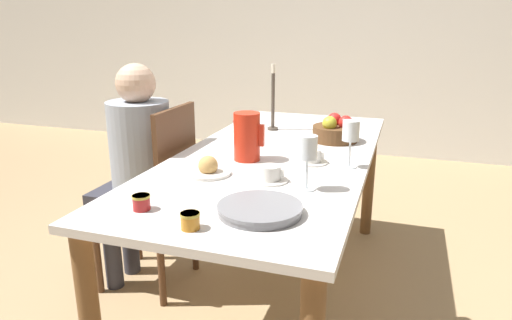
% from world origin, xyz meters
% --- Properties ---
extents(ground_plane, '(20.00, 20.00, 0.00)m').
position_xyz_m(ground_plane, '(0.00, 0.00, 0.00)').
color(ground_plane, tan).
extents(wall_back, '(10.00, 0.06, 2.60)m').
position_xyz_m(wall_back, '(0.00, 2.93, 1.30)').
color(wall_back, white).
rests_on(wall_back, ground_plane).
extents(dining_table, '(0.86, 1.96, 0.77)m').
position_xyz_m(dining_table, '(0.00, 0.00, 0.67)').
color(dining_table, silver).
rests_on(dining_table, ground_plane).
extents(chair_person_side, '(0.42, 0.42, 0.96)m').
position_xyz_m(chair_person_side, '(-0.61, -0.06, 0.50)').
color(chair_person_side, '#51331E').
rests_on(chair_person_side, ground_plane).
extents(person_seated, '(0.39, 0.41, 1.17)m').
position_xyz_m(person_seated, '(-0.70, -0.09, 0.69)').
color(person_seated, '#33333D').
rests_on(person_seated, ground_plane).
extents(red_pitcher, '(0.14, 0.12, 0.21)m').
position_xyz_m(red_pitcher, '(-0.09, -0.14, 0.88)').
color(red_pitcher, red).
rests_on(red_pitcher, dining_table).
extents(wine_glass_water, '(0.07, 0.07, 0.20)m').
position_xyz_m(wine_glass_water, '(0.35, -0.11, 0.92)').
color(wine_glass_water, white).
rests_on(wine_glass_water, dining_table).
extents(wine_glass_juice, '(0.07, 0.07, 0.20)m').
position_xyz_m(wine_glass_juice, '(0.24, -0.43, 0.92)').
color(wine_glass_juice, white).
rests_on(wine_glass_juice, dining_table).
extents(teacup_near_person, '(0.14, 0.14, 0.06)m').
position_xyz_m(teacup_near_person, '(0.09, -0.39, 0.80)').
color(teacup_near_person, silver).
rests_on(teacup_near_person, dining_table).
extents(teacup_across, '(0.14, 0.14, 0.06)m').
position_xyz_m(teacup_across, '(0.19, -0.10, 0.80)').
color(teacup_across, silver).
rests_on(teacup_across, dining_table).
extents(serving_tray, '(0.27, 0.27, 0.03)m').
position_xyz_m(serving_tray, '(0.15, -0.70, 0.78)').
color(serving_tray, gray).
rests_on(serving_tray, dining_table).
extents(bread_plate, '(0.18, 0.18, 0.08)m').
position_xyz_m(bread_plate, '(-0.17, -0.39, 0.79)').
color(bread_plate, silver).
rests_on(bread_plate, dining_table).
extents(jam_jar_amber, '(0.06, 0.06, 0.05)m').
position_xyz_m(jam_jar_amber, '(-0.01, -0.87, 0.80)').
color(jam_jar_amber, '#C67A1E').
rests_on(jam_jar_amber, dining_table).
extents(jam_jar_red, '(0.06, 0.06, 0.05)m').
position_xyz_m(jam_jar_red, '(-0.23, -0.79, 0.80)').
color(jam_jar_red, '#A81E1E').
rests_on(jam_jar_red, dining_table).
extents(fruit_bowl, '(0.23, 0.23, 0.14)m').
position_xyz_m(fruit_bowl, '(0.22, 0.32, 0.82)').
color(fruit_bowl, brown).
rests_on(fruit_bowl, dining_table).
extents(candlestick_tall, '(0.06, 0.06, 0.37)m').
position_xyz_m(candlestick_tall, '(-0.15, 0.46, 0.92)').
color(candlestick_tall, '#4C4238').
rests_on(candlestick_tall, dining_table).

